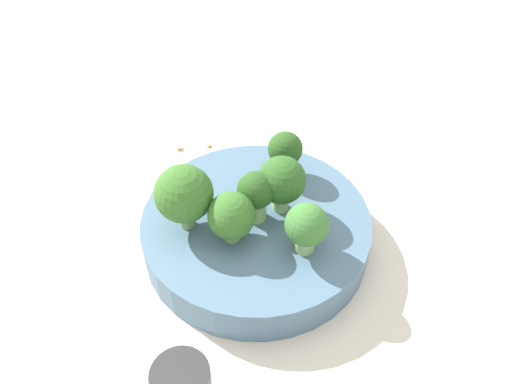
% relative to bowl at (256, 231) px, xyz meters
% --- Properties ---
extents(ground_plane, '(3.00, 3.00, 0.00)m').
position_rel_bowl_xyz_m(ground_plane, '(0.00, 0.00, -0.02)').
color(ground_plane, beige).
extents(bowl, '(0.22, 0.22, 0.04)m').
position_rel_bowl_xyz_m(bowl, '(0.00, 0.00, 0.00)').
color(bowl, slate).
rests_on(bowl, ground_plane).
extents(broccoli_floret_0, '(0.04, 0.04, 0.05)m').
position_rel_bowl_xyz_m(broccoli_floret_0, '(0.01, -0.03, 0.05)').
color(broccoli_floret_0, '#7A9E5B').
rests_on(broccoli_floret_0, bowl).
extents(broccoli_floret_1, '(0.04, 0.04, 0.05)m').
position_rel_bowl_xyz_m(broccoli_floret_1, '(0.00, -0.00, 0.05)').
color(broccoli_floret_1, '#8EB770').
rests_on(broccoli_floret_1, bowl).
extents(broccoli_floret_2, '(0.05, 0.05, 0.06)m').
position_rel_bowl_xyz_m(broccoli_floret_2, '(-0.00, 0.03, 0.05)').
color(broccoli_floret_2, '#8EB770').
rests_on(broccoli_floret_2, bowl).
extents(broccoli_floret_3, '(0.05, 0.05, 0.07)m').
position_rel_bowl_xyz_m(broccoli_floret_3, '(-0.02, -0.06, 0.06)').
color(broccoli_floret_3, '#7A9E5B').
rests_on(broccoli_floret_3, bowl).
extents(broccoli_floret_4, '(0.04, 0.04, 0.05)m').
position_rel_bowl_xyz_m(broccoli_floret_4, '(0.05, 0.02, 0.05)').
color(broccoli_floret_4, '#8EB770').
rests_on(broccoli_floret_4, bowl).
extents(broccoli_floret_5, '(0.04, 0.04, 0.05)m').
position_rel_bowl_xyz_m(broccoli_floret_5, '(-0.04, 0.06, 0.05)').
color(broccoli_floret_5, '#8EB770').
rests_on(broccoli_floret_5, bowl).
extents(almond_crumb_0, '(0.01, 0.01, 0.01)m').
position_rel_bowl_xyz_m(almond_crumb_0, '(-0.16, 0.02, -0.02)').
color(almond_crumb_0, tan).
rests_on(almond_crumb_0, ground_plane).
extents(almond_crumb_1, '(0.01, 0.01, 0.01)m').
position_rel_bowl_xyz_m(almond_crumb_1, '(-0.18, -0.02, -0.02)').
color(almond_crumb_1, tan).
rests_on(almond_crumb_1, ground_plane).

